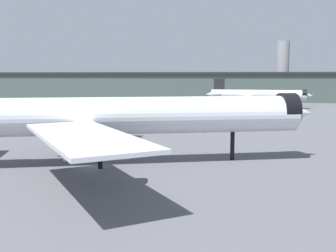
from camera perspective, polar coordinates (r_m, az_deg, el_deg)
name	(u,v)px	position (r m, az deg, el deg)	size (l,w,h in m)	color
ground	(93,167)	(64.60, -10.54, -5.79)	(900.00, 900.00, 0.00)	#56565B
airliner_near_gate	(115,117)	(65.57, -7.48, 1.31)	(64.13, 57.60, 17.55)	silver
airliner_far_taxiway	(257,95)	(184.03, 12.49, 4.29)	(46.62, 42.65, 12.91)	silver
terminal_building	(166,86)	(235.08, -0.33, 5.70)	(225.56, 38.61, 32.97)	#475651
service_truck_front	(196,126)	(102.95, 3.94, 0.03)	(5.74, 3.14, 3.00)	black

